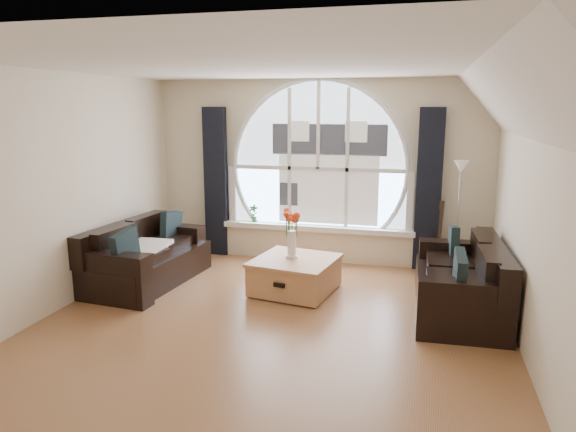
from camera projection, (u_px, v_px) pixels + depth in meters
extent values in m
cube|color=brown|center=(267.00, 331.00, 5.51)|extent=(5.00, 5.50, 0.01)
cube|color=silver|center=(264.00, 64.00, 4.96)|extent=(5.00, 5.50, 0.01)
cube|color=beige|center=(319.00, 172.00, 7.84)|extent=(5.00, 0.01, 2.70)
cube|color=beige|center=(107.00, 303.00, 2.63)|extent=(5.00, 0.01, 2.70)
cube|color=beige|center=(51.00, 194.00, 5.84)|extent=(0.01, 5.50, 2.70)
cube|color=beige|center=(537.00, 218.00, 4.63)|extent=(0.01, 5.50, 2.70)
cube|color=silver|center=(511.00, 102.00, 4.50)|extent=(0.92, 5.50, 0.72)
cube|color=silver|center=(319.00, 153.00, 7.76)|extent=(2.60, 0.06, 2.15)
cube|color=white|center=(317.00, 228.00, 7.92)|extent=(2.90, 0.22, 0.08)
cube|color=white|center=(318.00, 154.00, 7.73)|extent=(2.76, 0.08, 2.15)
cube|color=silver|center=(328.00, 162.00, 7.73)|extent=(1.70, 0.02, 1.50)
cube|color=black|center=(216.00, 182.00, 8.16)|extent=(0.35, 0.12, 2.30)
cube|color=black|center=(429.00, 190.00, 7.38)|extent=(0.35, 0.12, 2.30)
cube|color=black|center=(148.00, 254.00, 6.95)|extent=(1.07, 1.88, 0.80)
cube|color=black|center=(460.00, 278.00, 5.95)|extent=(0.98, 1.86, 0.81)
cube|color=#AF7647|center=(295.00, 274.00, 6.63)|extent=(1.12, 1.12, 0.47)
cube|color=silver|center=(146.00, 248.00, 6.83)|extent=(0.56, 0.56, 0.10)
cube|color=white|center=(292.00, 228.00, 6.56)|extent=(0.24, 0.24, 0.70)
cube|color=#B2B2B2|center=(458.00, 220.00, 7.13)|extent=(0.24, 0.24, 1.60)
cube|color=brown|center=(440.00, 237.00, 7.28)|extent=(0.40, 0.31, 1.06)
imported|color=#1E6023|center=(254.00, 213.00, 8.13)|extent=(0.15, 0.10, 0.27)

